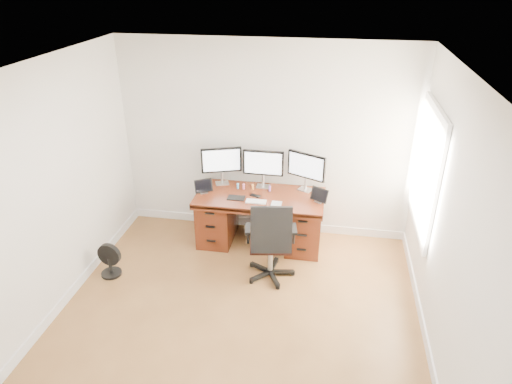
% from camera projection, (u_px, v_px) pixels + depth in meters
% --- Properties ---
extents(ground, '(4.50, 4.50, 0.00)m').
position_uv_depth(ground, '(232.00, 336.00, 4.80)').
color(ground, brown).
rests_on(ground, ground).
extents(back_wall, '(4.00, 0.10, 2.70)m').
position_uv_depth(back_wall, '(265.00, 141.00, 6.17)').
color(back_wall, white).
rests_on(back_wall, ground).
extents(right_wall, '(0.10, 4.50, 2.70)m').
position_uv_depth(right_wall, '(454.00, 239.00, 3.98)').
color(right_wall, white).
rests_on(right_wall, ground).
extents(desk, '(1.70, 0.80, 0.75)m').
position_uv_depth(desk, '(260.00, 217.00, 6.23)').
color(desk, '#522010').
rests_on(desk, ground).
extents(office_chair, '(0.66, 0.66, 1.08)m').
position_uv_depth(office_chair, '(271.00, 254.00, 5.53)').
color(office_chair, black).
rests_on(office_chair, ground).
extents(floor_fan, '(0.30, 0.25, 0.43)m').
position_uv_depth(floor_fan, '(109.00, 260.00, 5.65)').
color(floor_fan, black).
rests_on(floor_fan, ground).
extents(monitor_left, '(0.53, 0.22, 0.53)m').
position_uv_depth(monitor_left, '(221.00, 161.00, 6.22)').
color(monitor_left, silver).
rests_on(monitor_left, desk).
extents(monitor_center, '(0.55, 0.14, 0.53)m').
position_uv_depth(monitor_center, '(263.00, 164.00, 6.13)').
color(monitor_center, silver).
rests_on(monitor_center, desk).
extents(monitor_right, '(0.51, 0.26, 0.53)m').
position_uv_depth(monitor_right, '(306.00, 167.00, 6.04)').
color(monitor_right, silver).
rests_on(monitor_right, desk).
extents(tablet_left, '(0.24, 0.18, 0.19)m').
position_uv_depth(tablet_left, '(203.00, 187.00, 6.08)').
color(tablet_left, silver).
rests_on(tablet_left, desk).
extents(tablet_right, '(0.24, 0.18, 0.19)m').
position_uv_depth(tablet_right, '(319.00, 196.00, 5.85)').
color(tablet_right, silver).
rests_on(tablet_right, desk).
extents(keyboard, '(0.27, 0.12, 0.01)m').
position_uv_depth(keyboard, '(256.00, 202.00, 5.88)').
color(keyboard, white).
rests_on(keyboard, desk).
extents(trackpad, '(0.13, 0.13, 0.01)m').
position_uv_depth(trackpad, '(276.00, 204.00, 5.83)').
color(trackpad, silver).
rests_on(trackpad, desk).
extents(drawing_tablet, '(0.23, 0.15, 0.01)m').
position_uv_depth(drawing_tablet, '(236.00, 198.00, 5.98)').
color(drawing_tablet, black).
rests_on(drawing_tablet, desk).
extents(phone, '(0.15, 0.11, 0.01)m').
position_uv_depth(phone, '(255.00, 196.00, 6.03)').
color(phone, black).
rests_on(phone, desk).
extents(figurine_blue, '(0.03, 0.03, 0.08)m').
position_uv_depth(figurine_blue, '(238.00, 186.00, 6.21)').
color(figurine_blue, '#4BA0D9').
rests_on(figurine_blue, desk).
extents(figurine_pink, '(0.03, 0.03, 0.08)m').
position_uv_depth(figurine_pink, '(244.00, 186.00, 6.20)').
color(figurine_pink, pink).
rests_on(figurine_pink, desk).
extents(figurine_orange, '(0.03, 0.03, 0.08)m').
position_uv_depth(figurine_orange, '(253.00, 187.00, 6.18)').
color(figurine_orange, '#F9993D').
rests_on(figurine_orange, desk).
extents(figurine_purple, '(0.03, 0.03, 0.08)m').
position_uv_depth(figurine_purple, '(270.00, 188.00, 6.14)').
color(figurine_purple, '#9656D3').
rests_on(figurine_purple, desk).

